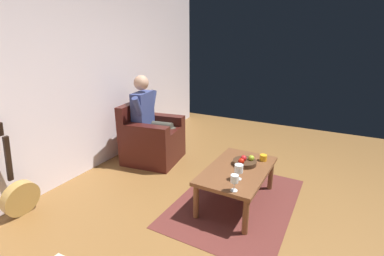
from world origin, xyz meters
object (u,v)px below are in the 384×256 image
(person_seated, at_px, (150,116))
(candle_jar, at_px, (263,158))
(guitar, at_px, (20,195))
(wine_glass_near, at_px, (234,180))
(wine_glass_far, at_px, (239,169))
(coffee_table, at_px, (237,173))
(fruit_bowl, at_px, (245,162))
(armchair, at_px, (151,140))

(person_seated, xyz_separation_m, candle_jar, (0.17, 1.75, -0.24))
(guitar, bearing_deg, wine_glass_near, 111.45)
(wine_glass_near, bearing_deg, wine_glass_far, -171.30)
(guitar, bearing_deg, wine_glass_far, 117.25)
(guitar, xyz_separation_m, wine_glass_near, (-0.82, 2.09, 0.31))
(guitar, xyz_separation_m, candle_jar, (-1.63, 2.16, 0.23))
(person_seated, bearing_deg, wine_glass_near, 51.71)
(coffee_table, relative_size, wine_glass_far, 6.57)
(wine_glass_far, relative_size, fruit_bowl, 0.61)
(candle_jar, bearing_deg, guitar, -53.02)
(person_seated, bearing_deg, wine_glass_far, 57.64)
(armchair, relative_size, candle_jar, 10.36)
(wine_glass_near, bearing_deg, armchair, -120.52)
(coffee_table, bearing_deg, candle_jar, 150.17)
(wine_glass_near, distance_m, fruit_bowl, 0.61)
(wine_glass_far, bearing_deg, coffee_table, -160.06)
(armchair, xyz_separation_m, wine_glass_far, (0.74, 1.63, 0.21))
(coffee_table, height_order, wine_glass_near, wine_glass_near)
(wine_glass_near, relative_size, fruit_bowl, 0.62)
(armchair, distance_m, wine_glass_far, 1.80)
(coffee_table, distance_m, wine_glass_near, 0.51)
(coffee_table, relative_size, candle_jar, 12.60)
(coffee_table, bearing_deg, wine_glass_near, 14.37)
(fruit_bowl, bearing_deg, armchair, -103.51)
(guitar, bearing_deg, armchair, 166.76)
(armchair, bearing_deg, candle_jar, 76.53)
(person_seated, distance_m, wine_glass_far, 1.80)
(guitar, bearing_deg, coffee_table, 123.14)
(fruit_bowl, bearing_deg, guitar, -54.68)
(person_seated, bearing_deg, candle_jar, 76.59)
(guitar, distance_m, fruit_bowl, 2.47)
(person_seated, relative_size, wine_glass_far, 7.91)
(candle_jar, bearing_deg, wine_glass_far, -11.39)
(person_seated, height_order, wine_glass_far, person_seated)
(armchair, relative_size, coffee_table, 0.82)
(armchair, relative_size, wine_glass_far, 5.40)
(person_seated, height_order, wine_glass_near, person_seated)
(person_seated, height_order, guitar, person_seated)
(wine_glass_far, bearing_deg, person_seated, -114.43)
(wine_glass_far, bearing_deg, guitar, -62.75)
(guitar, distance_m, wine_glass_near, 2.26)
(fruit_bowl, xyz_separation_m, candle_jar, (-0.21, 0.16, 0.00))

